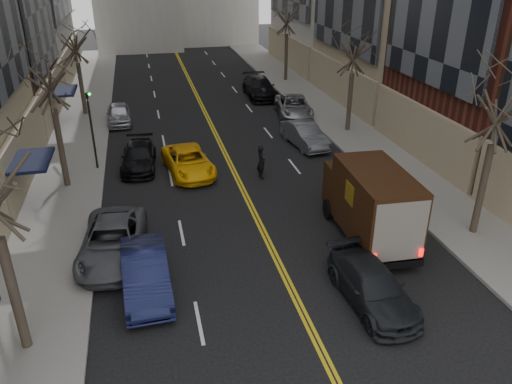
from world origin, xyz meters
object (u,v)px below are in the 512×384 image
Objects in this scene: taxi at (188,161)px; pedestrian at (261,162)px; ups_truck at (370,203)px; observer_sedan at (372,286)px.

taxi is 4.05m from pedestrian.
observer_sedan is at bearing -109.82° from ups_truck.
taxi is at bearing 130.37° from ups_truck.
ups_truck reaches higher than pedestrian.
taxi is (-6.66, 8.65, -0.97)m from ups_truck.
observer_sedan is at bearing -76.48° from taxi.
pedestrian is (-1.22, 11.18, 0.25)m from observer_sedan.
pedestrian is at bearing 93.41° from observer_sedan.
pedestrian is (-2.93, 7.09, -0.73)m from ups_truck.
ups_truck is 10.96m from taxi.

